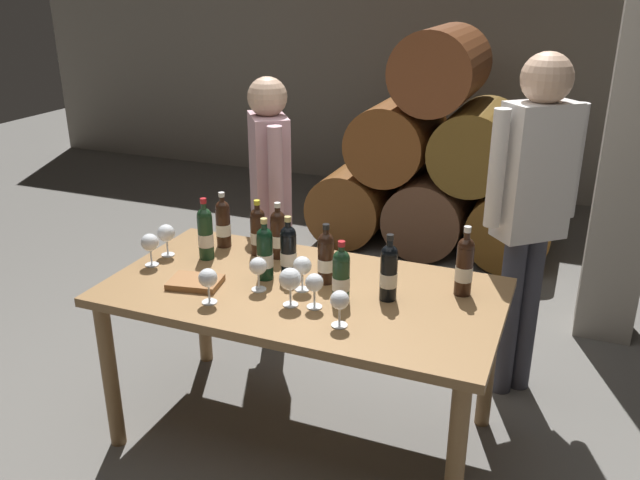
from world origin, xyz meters
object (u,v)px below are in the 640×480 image
object	(u,v)px
wine_bottle_2	(223,223)
wine_bottle_7	(258,231)
wine_bottle_3	(278,234)
wine_bottle_5	(265,253)
wine_glass_6	(302,267)
sommelier_presenting	(532,199)
wine_glass_0	(340,301)
wine_glass_1	(314,284)
wine_glass_4	(258,267)
wine_bottle_0	(341,276)
wine_bottle_1	(389,272)
wine_bottle_8	(464,265)
wine_bottle_9	(288,251)
wine_bottle_4	(326,257)
wine_glass_2	(208,279)
taster_seated_left	(270,192)
wine_bottle_6	(205,233)
wine_glass_3	(290,280)
wine_glass_5	(166,234)
dining_table	(303,307)
wine_glass_7	(150,243)

from	to	relation	value
wine_bottle_2	wine_bottle_7	distance (m)	0.21
wine_bottle_3	wine_bottle_5	xyz separation A→B (m)	(0.05, -0.24, 0.00)
wine_glass_6	sommelier_presenting	world-z (taller)	sommelier_presenting
wine_bottle_2	wine_glass_0	size ratio (longest dim) A/B	1.88
wine_glass_1	wine_glass_4	xyz separation A→B (m)	(-0.28, 0.06, 0.00)
wine_bottle_0	wine_glass_1	bearing A→B (deg)	-133.49
wine_bottle_1	wine_bottle_8	xyz separation A→B (m)	(0.28, 0.16, 0.01)
wine_bottle_7	wine_glass_1	size ratio (longest dim) A/B	1.84
wine_bottle_9	wine_bottle_4	bearing A→B (deg)	2.18
wine_bottle_2	wine_glass_2	world-z (taller)	wine_bottle_2
wine_bottle_5	wine_glass_0	bearing A→B (deg)	-31.76
wine_bottle_0	wine_glass_0	world-z (taller)	wine_bottle_0
wine_bottle_3	wine_glass_6	xyz separation A→B (m)	(0.25, -0.29, -0.01)
wine_bottle_8	wine_glass_6	xyz separation A→B (m)	(-0.64, -0.22, -0.02)
wine_bottle_4	taster_seated_left	bearing A→B (deg)	132.52
wine_bottle_6	wine_glass_2	world-z (taller)	wine_bottle_6
wine_bottle_1	taster_seated_left	bearing A→B (deg)	142.06
wine_bottle_4	wine_bottle_6	distance (m)	0.63
wine_bottle_5	wine_glass_1	bearing A→B (deg)	-29.82
wine_bottle_1	wine_bottle_9	bearing A→B (deg)	174.21
wine_bottle_2	sommelier_presenting	world-z (taller)	sommelier_presenting
wine_glass_3	wine_glass_1	bearing A→B (deg)	11.32
wine_bottle_6	wine_glass_5	world-z (taller)	wine_bottle_6
wine_bottle_2	wine_glass_3	world-z (taller)	wine_bottle_2
wine_glass_1	wine_bottle_3	bearing A→B (deg)	130.78
wine_bottle_5	taster_seated_left	xyz separation A→B (m)	(-0.31, 0.69, 0.04)
wine_bottle_0	wine_glass_6	world-z (taller)	wine_bottle_0
wine_glass_0	taster_seated_left	distance (m)	1.24
dining_table	wine_glass_5	xyz separation A→B (m)	(-0.75, 0.09, 0.20)
wine_bottle_1	wine_glass_5	distance (m)	1.12
wine_bottle_6	sommelier_presenting	bearing A→B (deg)	23.77
wine_bottle_1	wine_bottle_9	world-z (taller)	wine_bottle_1
wine_bottle_2	wine_glass_6	world-z (taller)	wine_bottle_2
wine_bottle_2	wine_glass_5	distance (m)	0.28
wine_glass_3	wine_glass_7	bearing A→B (deg)	170.66
wine_glass_5	sommelier_presenting	bearing A→B (deg)	22.42
dining_table	wine_bottle_1	world-z (taller)	wine_bottle_1
wine_bottle_4	wine_glass_1	distance (m)	0.24
wine_glass_2	taster_seated_left	bearing A→B (deg)	101.50
wine_bottle_9	sommelier_presenting	xyz separation A→B (m)	(0.96, 0.66, 0.16)
wine_bottle_5	wine_bottle_8	world-z (taller)	wine_bottle_8
wine_bottle_2	wine_bottle_3	world-z (taller)	wine_bottle_2
wine_bottle_3	wine_glass_4	world-z (taller)	wine_bottle_3
wine_bottle_1	wine_glass_4	world-z (taller)	wine_bottle_1
dining_table	wine_glass_3	bearing A→B (deg)	-83.74
wine_bottle_7	wine_glass_2	size ratio (longest dim) A/B	1.80
wine_glass_1	wine_glass_4	size ratio (longest dim) A/B	0.99
wine_bottle_2	wine_glass_6	distance (m)	0.64
wine_bottle_3	wine_bottle_8	bearing A→B (deg)	-4.24
wine_bottle_2	wine_bottle_9	distance (m)	0.50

